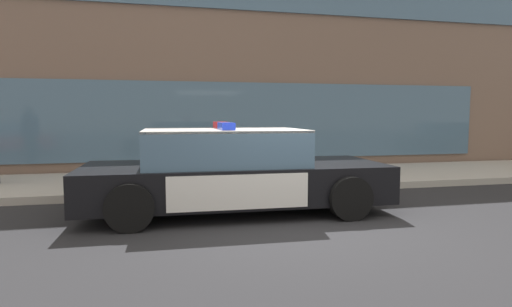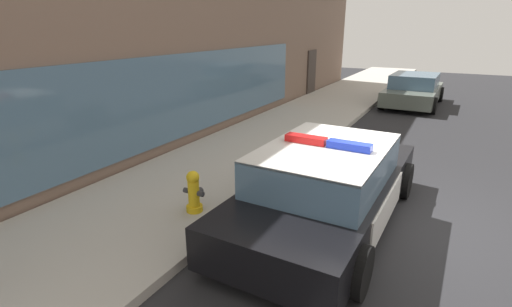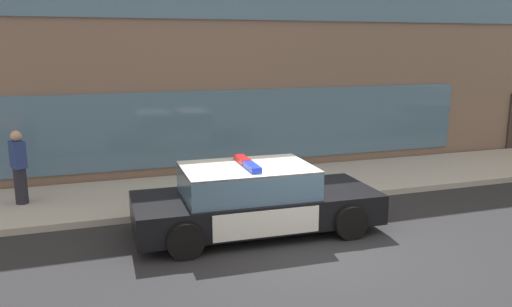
% 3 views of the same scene
% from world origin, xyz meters
% --- Properties ---
extents(ground, '(48.00, 48.00, 0.00)m').
position_xyz_m(ground, '(0.00, 0.00, 0.00)').
color(ground, '#262628').
extents(sidewalk, '(48.00, 3.22, 0.15)m').
position_xyz_m(sidewalk, '(0.00, 4.05, 0.07)').
color(sidewalk, '#B2ADA3').
rests_on(sidewalk, ground).
extents(storefront_building, '(25.78, 8.25, 6.91)m').
position_xyz_m(storefront_building, '(2.87, 9.79, 3.46)').
color(storefront_building, '#7A6051').
rests_on(storefront_building, ground).
extents(police_cruiser, '(4.98, 2.26, 1.49)m').
position_xyz_m(police_cruiser, '(-0.83, 1.15, 0.68)').
color(police_cruiser, black).
rests_on(police_cruiser, ground).
extents(fire_hydrant, '(0.34, 0.39, 0.73)m').
position_xyz_m(fire_hydrant, '(-1.78, 3.15, 0.50)').
color(fire_hydrant, gold).
rests_on(fire_hydrant, sidewalk).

